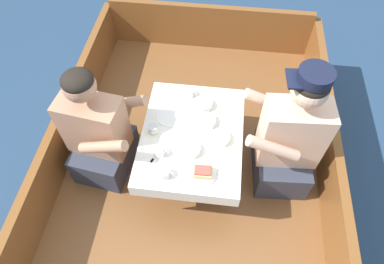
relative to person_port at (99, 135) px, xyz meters
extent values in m
plane|color=navy|center=(0.63, 0.00, -0.72)|extent=(60.00, 60.00, 0.00)
cube|color=brown|center=(0.63, 0.00, -0.55)|extent=(2.00, 2.97, 0.33)
cube|color=brown|center=(-0.33, 0.00, -0.19)|extent=(0.06, 2.97, 0.38)
cube|color=brown|center=(1.60, 0.00, -0.19)|extent=(0.06, 2.97, 0.38)
cube|color=brown|center=(0.63, 1.46, -0.16)|extent=(1.88, 0.06, 0.44)
cylinder|color=#B2B2B7|center=(0.63, 0.04, -0.17)|extent=(0.07, 0.07, 0.42)
cube|color=brown|center=(0.63, 0.04, 0.04)|extent=(0.64, 0.84, 0.02)
cube|color=white|center=(0.63, 0.04, 0.06)|extent=(0.67, 0.87, 0.00)
cube|color=white|center=(0.63, -0.39, 0.00)|extent=(0.67, 0.00, 0.10)
cube|color=white|center=(0.63, 0.47, 0.00)|extent=(0.67, 0.00, 0.10)
cube|color=#333847|center=(-0.01, 0.00, -0.25)|extent=(0.42, 0.49, 0.26)
cube|color=tan|center=(-0.01, 0.00, 0.10)|extent=(0.43, 0.27, 0.45)
sphere|color=tan|center=(-0.01, 0.00, 0.48)|extent=(0.20, 0.20, 0.20)
ellipsoid|color=black|center=(-0.01, 0.00, 0.52)|extent=(0.19, 0.19, 0.11)
cylinder|color=tan|center=(0.17, 0.16, 0.17)|extent=(0.34, 0.12, 0.21)
cylinder|color=tan|center=(0.12, -0.20, 0.17)|extent=(0.34, 0.12, 0.21)
cube|color=#333847|center=(1.27, 0.07, -0.25)|extent=(0.39, 0.46, 0.26)
cube|color=beige|center=(1.27, 0.07, 0.13)|extent=(0.41, 0.25, 0.50)
sphere|color=beige|center=(1.27, 0.07, 0.53)|extent=(0.21, 0.21, 0.21)
ellipsoid|color=black|center=(1.27, 0.07, 0.58)|extent=(0.20, 0.20, 0.11)
cylinder|color=beige|center=(1.13, -0.12, 0.22)|extent=(0.34, 0.09, 0.21)
cylinder|color=beige|center=(1.11, 0.24, 0.22)|extent=(0.34, 0.09, 0.21)
cylinder|color=black|center=(1.27, 0.07, 0.64)|extent=(0.19, 0.19, 0.06)
cube|color=black|center=(1.18, 0.07, 0.61)|extent=(0.11, 0.15, 0.01)
cylinder|color=white|center=(0.73, -0.25, 0.06)|extent=(0.17, 0.17, 0.01)
cylinder|color=white|center=(0.47, 0.17, 0.06)|extent=(0.19, 0.19, 0.01)
cube|color=#E0BC7F|center=(0.73, -0.25, 0.09)|extent=(0.12, 0.09, 0.04)
cube|color=#B74C3D|center=(0.73, -0.25, 0.11)|extent=(0.10, 0.07, 0.01)
cylinder|color=white|center=(0.68, 0.29, 0.08)|extent=(0.13, 0.13, 0.04)
cylinder|color=beige|center=(0.68, 0.29, 0.09)|extent=(0.11, 0.11, 0.02)
cylinder|color=white|center=(0.82, 0.02, 0.08)|extent=(0.13, 0.13, 0.04)
cylinder|color=beige|center=(0.82, 0.02, 0.09)|extent=(0.11, 0.11, 0.02)
cylinder|color=white|center=(0.64, -0.10, 0.08)|extent=(0.12, 0.12, 0.04)
cylinder|color=beige|center=(0.64, -0.10, 0.09)|extent=(0.10, 0.10, 0.02)
cylinder|color=white|center=(0.71, 0.14, 0.08)|extent=(0.13, 0.13, 0.04)
cylinder|color=beige|center=(0.71, 0.14, 0.09)|extent=(0.11, 0.11, 0.02)
cylinder|color=white|center=(0.45, -0.14, 0.09)|extent=(0.06, 0.06, 0.06)
torus|color=white|center=(0.49, -0.14, 0.09)|extent=(0.04, 0.01, 0.04)
cylinder|color=#3D2314|center=(0.45, -0.14, 0.10)|extent=(0.05, 0.05, 0.01)
cylinder|color=white|center=(0.50, -0.29, 0.08)|extent=(0.07, 0.07, 0.05)
torus|color=white|center=(0.55, -0.29, 0.09)|extent=(0.04, 0.01, 0.04)
cylinder|color=#3D2314|center=(0.50, -0.29, 0.10)|extent=(0.06, 0.06, 0.01)
cylinder|color=white|center=(0.56, 0.37, 0.08)|extent=(0.08, 0.08, 0.05)
torus|color=white|center=(0.61, 0.37, 0.09)|extent=(0.04, 0.01, 0.04)
cylinder|color=#3D2314|center=(0.56, 0.37, 0.10)|extent=(0.07, 0.07, 0.01)
cylinder|color=silver|center=(0.38, 0.03, 0.08)|extent=(0.06, 0.06, 0.05)
cylinder|color=beige|center=(0.38, 0.03, 0.08)|extent=(0.07, 0.07, 0.03)
cube|color=silver|center=(0.86, -0.24, 0.06)|extent=(0.16, 0.07, 0.00)
ellipsoid|color=silver|center=(0.79, -0.22, 0.06)|extent=(0.04, 0.02, 0.01)
cube|color=silver|center=(0.86, 0.17, 0.06)|extent=(0.14, 0.11, 0.00)
cube|color=silver|center=(0.84, 0.11, 0.06)|extent=(0.17, 0.02, 0.00)
cube|color=silver|center=(0.38, -0.26, 0.06)|extent=(0.08, 0.16, 0.00)
cube|color=silver|center=(0.41, -0.19, 0.06)|extent=(0.03, 0.04, 0.00)
camera|label=1|loc=(0.79, -1.25, 1.89)|focal=32.00mm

